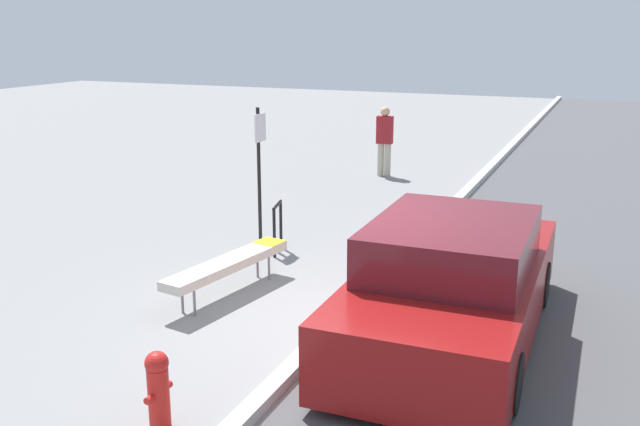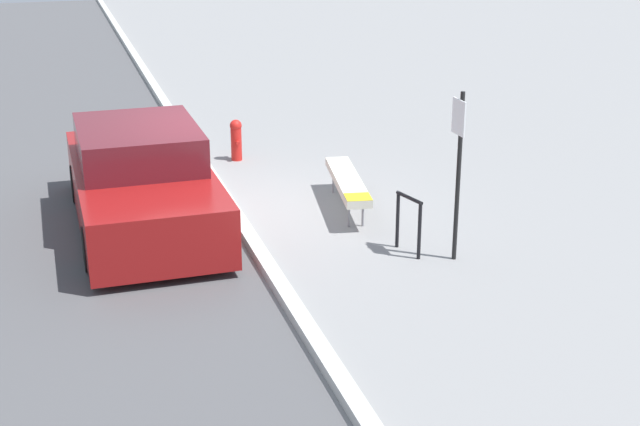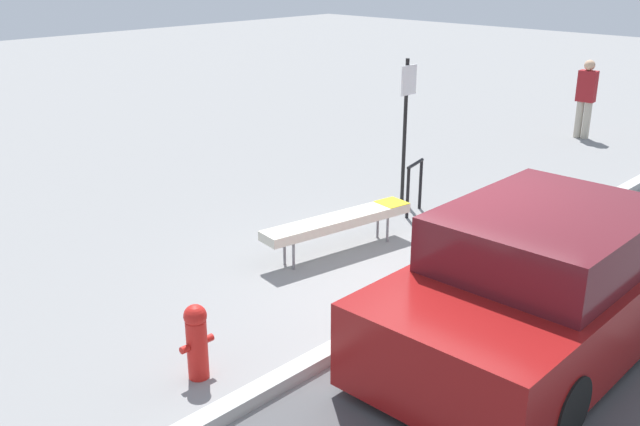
% 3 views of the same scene
% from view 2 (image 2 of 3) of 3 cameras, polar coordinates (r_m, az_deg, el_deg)
% --- Properties ---
extents(ground_plane, '(60.00, 60.00, 0.00)m').
position_cam_2_polar(ground_plane, '(13.89, -5.70, 0.05)').
color(ground_plane, gray).
extents(curb, '(60.00, 0.20, 0.13)m').
position_cam_2_polar(curb, '(13.87, -5.71, 0.30)').
color(curb, '#B7B7B2').
rests_on(curb, ground_plane).
extents(bench, '(2.31, 0.75, 0.52)m').
position_cam_2_polar(bench, '(13.84, 1.78, 2.03)').
color(bench, gray).
rests_on(bench, ground_plane).
extents(bike_rack, '(0.55, 0.18, 0.83)m').
position_cam_2_polar(bike_rack, '(12.16, 5.69, -0.36)').
color(bike_rack, black).
rests_on(bike_rack, ground_plane).
extents(sign_post, '(0.36, 0.08, 2.30)m').
position_cam_2_polar(sign_post, '(11.76, 8.85, 3.31)').
color(sign_post, black).
rests_on(sign_post, ground_plane).
extents(fire_hydrant, '(0.36, 0.22, 0.77)m').
position_cam_2_polar(fire_hydrant, '(16.50, -5.39, 4.76)').
color(fire_hydrant, red).
rests_on(fire_hydrant, ground_plane).
extents(parked_car_near, '(4.67, 1.98, 1.49)m').
position_cam_2_polar(parked_car_near, '(13.34, -11.33, 1.96)').
color(parked_car_near, black).
rests_on(parked_car_near, ground_plane).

